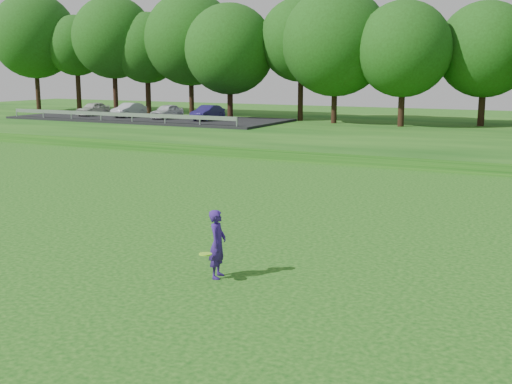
% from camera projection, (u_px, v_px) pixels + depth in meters
% --- Properties ---
extents(ground, '(140.00, 140.00, 0.00)m').
position_uv_depth(ground, '(143.00, 271.00, 15.72)').
color(ground, '#0C420E').
rests_on(ground, ground).
extents(berm, '(130.00, 30.00, 0.60)m').
position_uv_depth(berm, '(433.00, 135.00, 45.48)').
color(berm, '#0C420E').
rests_on(berm, ground).
extents(walking_path, '(130.00, 1.60, 0.04)m').
position_uv_depth(walking_path, '(376.00, 164.00, 33.26)').
color(walking_path, gray).
rests_on(walking_path, ground).
extents(treeline, '(104.00, 7.00, 15.00)m').
position_uv_depth(treeline, '(449.00, 25.00, 47.51)').
color(treeline, '#1A420F').
rests_on(treeline, berm).
extents(parking_lot, '(24.00, 9.00, 1.38)m').
position_uv_depth(parking_lot, '(146.00, 116.00, 54.91)').
color(parking_lot, black).
rests_on(parking_lot, berm).
extents(woman, '(0.52, 0.98, 1.64)m').
position_uv_depth(woman, '(217.00, 244.00, 15.13)').
color(woman, navy).
rests_on(woman, ground).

